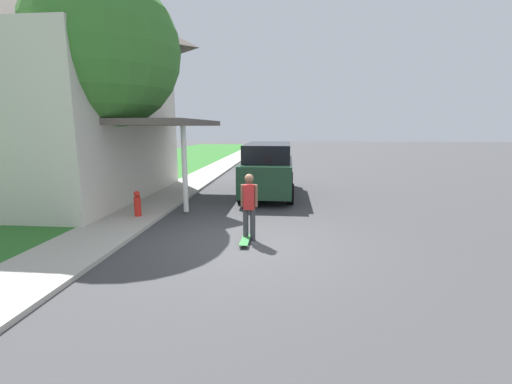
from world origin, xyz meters
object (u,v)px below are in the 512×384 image
car_down_street (260,154)px  fire_hydrant (137,204)px  skateboard (245,240)px  suv_parked (268,168)px  skateboarder (249,204)px  lawn_tree_near (104,51)px

car_down_street → fire_hydrant: car_down_street is taller
skateboard → suv_parked: bearing=88.2°
suv_parked → skateboarder: bearing=-91.2°
car_down_street → fire_hydrant: bearing=-97.3°
lawn_tree_near → suv_parked: (4.95, 3.02, -3.91)m
fire_hydrant → suv_parked: bearing=48.5°
lawn_tree_near → skateboard: size_ratio=8.80×
fire_hydrant → lawn_tree_near: bearing=138.9°
car_down_street → skateboarder: (1.33, -18.93, 0.24)m
skateboarder → fire_hydrant: bearing=155.4°
skateboard → lawn_tree_near: bearing=147.9°
lawn_tree_near → suv_parked: 6.99m
car_down_street → skateboard: size_ratio=4.96×
skateboarder → skateboard: 0.86m
lawn_tree_near → skateboarder: bearing=-29.6°
skateboard → fire_hydrant: fire_hydrant is taller
skateboarder → fire_hydrant: 3.93m
car_down_street → fire_hydrant: 17.44m
suv_parked → car_down_street: suv_parked is taller
fire_hydrant → skateboarder: bearing=-24.6°
suv_parked → skateboard: 6.10m
skateboarder → fire_hydrant: skateboarder is taller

